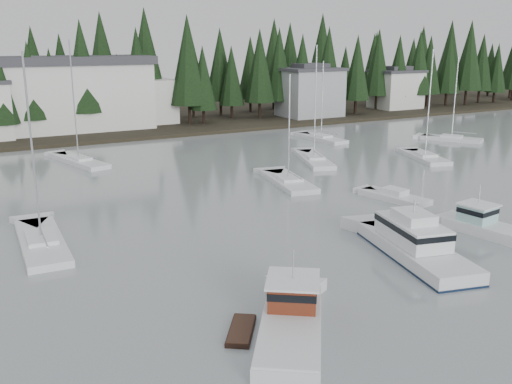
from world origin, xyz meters
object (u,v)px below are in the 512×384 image
at_px(lobster_boat_teal, 490,228).
at_px(runabout_1, 394,198).
at_px(sailboat_8, 425,159).
at_px(cabin_cruiser_center, 414,247).
at_px(sailboat_3, 451,140).
at_px(harbor_inn, 81,94).
at_px(house_east_b, 396,88).
at_px(sailboat_9, 288,183).
at_px(sailboat_5, 321,140).
at_px(sailboat_7, 42,245).
at_px(house_east_a, 310,91).
at_px(lobster_boat_brown, 289,322).
at_px(sailboat_0, 314,161).
at_px(sailboat_4, 79,162).

distance_m(lobster_boat_teal, runabout_1, 10.51).
bearing_deg(lobster_boat_teal, sailboat_8, -43.52).
distance_m(cabin_cruiser_center, sailboat_3, 47.77).
xyz_separation_m(harbor_inn, sailboat_8, (30.74, -41.04, -5.70)).
distance_m(house_east_b, runabout_1, 68.20).
bearing_deg(harbor_inn, sailboat_9, -76.88).
bearing_deg(sailboat_5, sailboat_7, 119.24).
relative_size(house_east_a, lobster_boat_brown, 1.22).
bearing_deg(sailboat_0, lobster_boat_teal, -166.91).
xyz_separation_m(house_east_b, lobster_boat_brown, (-66.34, -66.05, -3.92)).
relative_size(cabin_cruiser_center, sailboat_5, 0.96).
xyz_separation_m(cabin_cruiser_center, runabout_1, (8.32, 11.09, -0.55)).
bearing_deg(lobster_boat_teal, sailboat_7, 57.12).
height_order(house_east_a, sailboat_5, sailboat_5).
distance_m(sailboat_3, sailboat_7, 59.94).
relative_size(sailboat_3, runabout_1, 1.78).
height_order(house_east_a, sailboat_0, sailboat_0).
height_order(sailboat_3, sailboat_8, sailboat_8).
height_order(cabin_cruiser_center, sailboat_8, sailboat_8).
relative_size(lobster_boat_teal, sailboat_5, 0.65).
bearing_deg(sailboat_8, harbor_inn, 55.77).
xyz_separation_m(sailboat_0, runabout_1, (-3.12, -17.09, 0.06)).
bearing_deg(lobster_boat_teal, sailboat_3, -51.72).
xyz_separation_m(harbor_inn, cabin_cruiser_center, (7.00, -63.93, -5.09)).
bearing_deg(harbor_inn, house_east_b, -2.20).
distance_m(sailboat_4, runabout_1, 36.23).
bearing_deg(sailboat_7, runabout_1, -93.05).
distance_m(sailboat_5, sailboat_7, 49.16).
height_order(sailboat_0, runabout_1, sailboat_0).
distance_m(sailboat_4, sailboat_8, 40.55).
relative_size(cabin_cruiser_center, sailboat_3, 0.92).
bearing_deg(house_east_b, lobster_boat_brown, -135.13).
bearing_deg(sailboat_3, house_east_b, -58.66).
bearing_deg(cabin_cruiser_center, sailboat_9, 4.84).
bearing_deg(sailboat_4, harbor_inn, -27.39).
distance_m(lobster_boat_brown, lobster_boat_teal, 20.91).
distance_m(harbor_inn, sailboat_3, 55.08).
relative_size(sailboat_0, sailboat_7, 1.01).
relative_size(house_east_b, cabin_cruiser_center, 0.86).
bearing_deg(lobster_boat_brown, sailboat_0, -0.92).
bearing_deg(house_east_a, sailboat_5, -119.71).
distance_m(cabin_cruiser_center, sailboat_4, 42.53).
height_order(cabin_cruiser_center, sailboat_7, sailboat_7).
bearing_deg(sailboat_7, house_east_b, -55.11).
bearing_deg(lobster_boat_brown, house_east_b, -9.92).
distance_m(lobster_boat_teal, sailboat_3, 41.59).
relative_size(cabin_cruiser_center, sailboat_0, 0.81).
height_order(harbor_inn, sailboat_0, sailboat_0).
bearing_deg(house_east_a, lobster_boat_brown, -124.70).
height_order(house_east_a, runabout_1, house_east_a).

